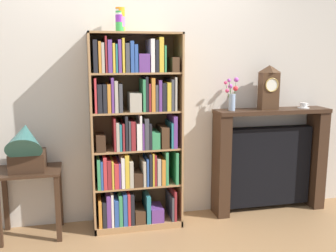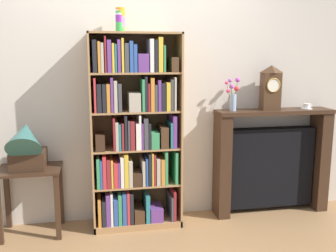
{
  "view_description": "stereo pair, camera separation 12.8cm",
  "coord_description": "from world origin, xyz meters",
  "px_view_note": "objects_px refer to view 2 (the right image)",
  "views": [
    {
      "loc": [
        -0.49,
        -3.43,
        1.63
      ],
      "look_at": [
        0.31,
        0.06,
        0.96
      ],
      "focal_mm": 41.07,
      "sensor_mm": 36.0,
      "label": 1
    },
    {
      "loc": [
        -0.36,
        -3.46,
        1.63
      ],
      "look_at": [
        0.31,
        0.06,
        0.96
      ],
      "focal_mm": 41.07,
      "sensor_mm": 36.0,
      "label": 2
    }
  ],
  "objects_px": {
    "cup_stack": "(120,20)",
    "gramophone": "(26,145)",
    "mantel_clock": "(271,88)",
    "side_table_left": "(30,185)",
    "fireplace_mantel": "(271,162)",
    "bookshelf": "(134,137)",
    "teacup_with_saucer": "(307,106)",
    "flower_vase": "(233,96)"
  },
  "relations": [
    {
      "from": "cup_stack",
      "to": "flower_vase",
      "type": "xyz_separation_m",
      "value": [
        1.08,
        0.0,
        -0.7
      ]
    },
    {
      "from": "bookshelf",
      "to": "gramophone",
      "type": "distance_m",
      "value": 0.95
    },
    {
      "from": "gramophone",
      "to": "flower_vase",
      "type": "relative_size",
      "value": 1.6
    },
    {
      "from": "bookshelf",
      "to": "gramophone",
      "type": "xyz_separation_m",
      "value": [
        -0.95,
        -0.08,
        -0.02
      ]
    },
    {
      "from": "gramophone",
      "to": "mantel_clock",
      "type": "relative_size",
      "value": 1.17
    },
    {
      "from": "cup_stack",
      "to": "fireplace_mantel",
      "type": "height_order",
      "value": "cup_stack"
    },
    {
      "from": "fireplace_mantel",
      "to": "mantel_clock",
      "type": "height_order",
      "value": "mantel_clock"
    },
    {
      "from": "gramophone",
      "to": "teacup_with_saucer",
      "type": "relative_size",
      "value": 4.23
    },
    {
      "from": "cup_stack",
      "to": "mantel_clock",
      "type": "height_order",
      "value": "cup_stack"
    },
    {
      "from": "flower_vase",
      "to": "gramophone",
      "type": "bearing_deg",
      "value": -175.88
    },
    {
      "from": "bookshelf",
      "to": "gramophone",
      "type": "bearing_deg",
      "value": -175.47
    },
    {
      "from": "side_table_left",
      "to": "teacup_with_saucer",
      "type": "distance_m",
      "value": 2.8
    },
    {
      "from": "side_table_left",
      "to": "fireplace_mantel",
      "type": "bearing_deg",
      "value": 2.2
    },
    {
      "from": "mantel_clock",
      "to": "teacup_with_saucer",
      "type": "distance_m",
      "value": 0.45
    },
    {
      "from": "flower_vase",
      "to": "mantel_clock",
      "type": "bearing_deg",
      "value": -1.56
    },
    {
      "from": "fireplace_mantel",
      "to": "gramophone",
      "type": "bearing_deg",
      "value": -176.27
    },
    {
      "from": "fireplace_mantel",
      "to": "flower_vase",
      "type": "xyz_separation_m",
      "value": [
        -0.44,
        -0.02,
        0.7
      ]
    },
    {
      "from": "mantel_clock",
      "to": "flower_vase",
      "type": "height_order",
      "value": "mantel_clock"
    },
    {
      "from": "cup_stack",
      "to": "mantel_clock",
      "type": "bearing_deg",
      "value": -0.27
    },
    {
      "from": "gramophone",
      "to": "mantel_clock",
      "type": "xyz_separation_m",
      "value": [
        2.32,
        0.13,
        0.45
      ]
    },
    {
      "from": "cup_stack",
      "to": "flower_vase",
      "type": "height_order",
      "value": "cup_stack"
    },
    {
      "from": "side_table_left",
      "to": "gramophone",
      "type": "relative_size",
      "value": 1.2
    },
    {
      "from": "bookshelf",
      "to": "fireplace_mantel",
      "type": "height_order",
      "value": "bookshelf"
    },
    {
      "from": "fireplace_mantel",
      "to": "teacup_with_saucer",
      "type": "bearing_deg",
      "value": -3.88
    },
    {
      "from": "mantel_clock",
      "to": "cup_stack",
      "type": "bearing_deg",
      "value": 179.73
    },
    {
      "from": "side_table_left",
      "to": "teacup_with_saucer",
      "type": "xyz_separation_m",
      "value": [
        2.72,
        0.07,
        0.64
      ]
    },
    {
      "from": "cup_stack",
      "to": "fireplace_mantel",
      "type": "bearing_deg",
      "value": 0.72
    },
    {
      "from": "flower_vase",
      "to": "teacup_with_saucer",
      "type": "relative_size",
      "value": 2.64
    },
    {
      "from": "mantel_clock",
      "to": "bookshelf",
      "type": "bearing_deg",
      "value": -177.77
    },
    {
      "from": "gramophone",
      "to": "flower_vase",
      "type": "distance_m",
      "value": 1.97
    },
    {
      "from": "bookshelf",
      "to": "teacup_with_saucer",
      "type": "height_order",
      "value": "bookshelf"
    },
    {
      "from": "side_table_left",
      "to": "gramophone",
      "type": "xyz_separation_m",
      "value": [
        -0.0,
        -0.06,
        0.39
      ]
    },
    {
      "from": "bookshelf",
      "to": "cup_stack",
      "type": "distance_m",
      "value": 1.07
    },
    {
      "from": "cup_stack",
      "to": "gramophone",
      "type": "height_order",
      "value": "cup_stack"
    },
    {
      "from": "bookshelf",
      "to": "cup_stack",
      "type": "relative_size",
      "value": 8.42
    },
    {
      "from": "cup_stack",
      "to": "mantel_clock",
      "type": "relative_size",
      "value": 0.49
    },
    {
      "from": "mantel_clock",
      "to": "teacup_with_saucer",
      "type": "relative_size",
      "value": 3.61
    },
    {
      "from": "fireplace_mantel",
      "to": "teacup_with_saucer",
      "type": "relative_size",
      "value": 9.75
    },
    {
      "from": "side_table_left",
      "to": "fireplace_mantel",
      "type": "relative_size",
      "value": 0.52
    },
    {
      "from": "flower_vase",
      "to": "teacup_with_saucer",
      "type": "height_order",
      "value": "flower_vase"
    },
    {
      "from": "fireplace_mantel",
      "to": "mantel_clock",
      "type": "bearing_deg",
      "value": -154.09
    },
    {
      "from": "bookshelf",
      "to": "side_table_left",
      "type": "bearing_deg",
      "value": -179.28
    }
  ]
}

